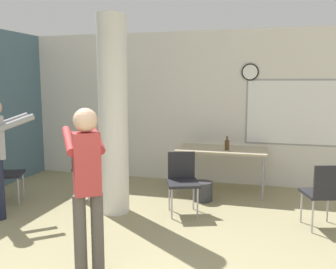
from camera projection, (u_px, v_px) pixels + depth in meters
wall_back at (206, 108)px, 6.97m from camera, size 8.00×0.15×2.80m
support_pillar at (113, 116)px, 5.27m from camera, size 0.42×0.42×2.80m
folding_table at (222, 151)px, 6.37m from camera, size 1.51×0.79×0.75m
bottle_on_table at (227, 145)px, 6.20m from camera, size 0.07×0.07×0.24m
waste_bin at (203, 191)px, 5.95m from camera, size 0.31×0.31×0.31m
chair_mid_room at (324, 191)px, 4.74m from camera, size 0.55×0.55×0.87m
chair_near_pillar at (87, 167)px, 6.05m from camera, size 0.59×0.59×0.87m
chair_by_left_wall at (3, 171)px, 5.82m from camera, size 0.58×0.58×0.87m
chair_table_front at (182, 178)px, 5.37m from camera, size 0.57×0.57×0.87m
person_playing_front at (87, 179)px, 3.53m from camera, size 0.59×0.66×1.65m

